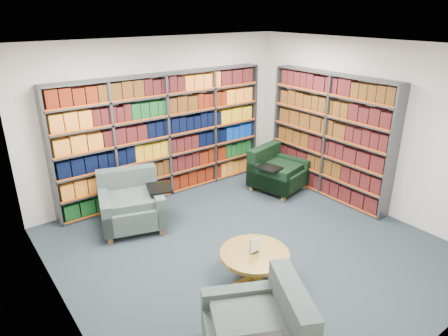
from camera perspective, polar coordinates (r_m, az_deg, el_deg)
room_shell at (r=5.30m, az=3.88°, el=1.57°), size 5.02×5.02×2.82m
bookshelf_back at (r=7.23m, az=-8.28°, el=4.49°), size 4.00×0.28×2.20m
bookshelf_right at (r=7.40m, az=14.75°, el=4.38°), size 0.28×2.50×2.20m
chair_teal_left at (r=6.52m, az=-13.17°, el=-5.03°), size 1.23×1.17×0.85m
chair_green_right at (r=7.67m, az=7.22°, el=-0.63°), size 1.13×1.05×0.79m
chair_teal_front at (r=4.15m, az=5.73°, el=-22.52°), size 1.24×1.25×0.84m
coffee_table at (r=5.13m, az=4.37°, el=-12.72°), size 0.87×0.87×0.61m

